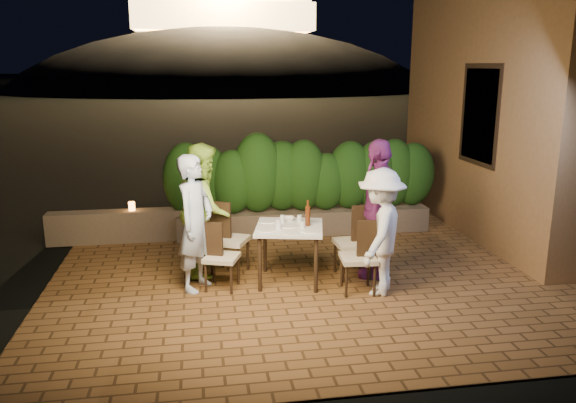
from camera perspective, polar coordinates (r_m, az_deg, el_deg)
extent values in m
plane|color=black|center=(7.33, 3.50, -8.52)|extent=(400.00, 400.00, 0.00)
cube|color=brown|center=(7.80, 2.68, -7.53)|extent=(7.00, 6.00, 0.15)
cube|color=#9D6C3E|center=(10.03, 21.93, 11.31)|extent=(1.60, 5.00, 5.00)
cube|color=black|center=(9.23, 19.06, 8.31)|extent=(0.08, 1.00, 1.40)
cube|color=black|center=(9.23, 19.00, 8.31)|extent=(0.06, 1.15, 1.55)
cube|color=brown|center=(9.43, 1.64, -2.00)|extent=(4.20, 0.55, 0.40)
cube|color=brown|center=(9.34, -16.76, -2.42)|extent=(2.20, 0.30, 0.50)
ellipsoid|color=black|center=(67.05, -6.28, 7.82)|extent=(52.00, 40.00, 22.00)
cylinder|color=white|center=(6.98, -2.19, -2.90)|extent=(0.23, 0.23, 0.01)
cylinder|color=white|center=(7.37, -2.08, -1.99)|extent=(0.24, 0.24, 0.01)
cylinder|color=white|center=(6.95, 2.26, -2.98)|extent=(0.24, 0.24, 0.01)
cylinder|color=white|center=(7.37, 2.10, -1.98)|extent=(0.23, 0.23, 0.01)
cylinder|color=white|center=(7.15, 0.02, -2.47)|extent=(0.23, 0.23, 0.01)
cylinder|color=white|center=(6.85, 0.36, -3.23)|extent=(0.19, 0.19, 0.01)
cylinder|color=silver|center=(7.02, -1.01, -2.34)|extent=(0.07, 0.07, 0.12)
cylinder|color=silver|center=(7.29, -0.58, -1.80)|extent=(0.06, 0.06, 0.10)
cylinder|color=silver|center=(7.02, 1.48, -2.42)|extent=(0.06, 0.06, 0.10)
cylinder|color=silver|center=(7.29, 1.18, -1.79)|extent=(0.06, 0.06, 0.10)
imported|color=white|center=(7.42, 0.02, -1.75)|extent=(0.17, 0.17, 0.04)
imported|color=silver|center=(7.00, -9.39, -2.18)|extent=(0.66, 0.74, 1.71)
imported|color=#A2D944|center=(7.55, -8.49, -0.76)|extent=(0.68, 0.87, 1.76)
imported|color=white|center=(6.89, 9.37, -3.08)|extent=(1.02, 1.16, 1.56)
imported|color=#77276C|center=(7.43, 9.14, -0.73)|extent=(0.87, 1.17, 1.84)
cylinder|color=orange|center=(9.23, -15.59, -0.47)|extent=(0.10, 0.10, 0.14)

